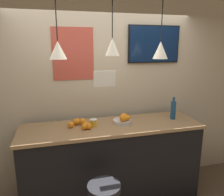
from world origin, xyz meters
name	(u,v)px	position (x,y,z in m)	size (l,w,h in m)	color
back_wall	(104,91)	(0.00, 1.19, 1.45)	(8.00, 0.06, 2.90)	beige
service_counter	(112,164)	(0.00, 0.74, 0.55)	(2.28, 0.67, 1.10)	black
fruit_bowl	(123,120)	(0.14, 0.73, 1.16)	(0.24, 0.24, 0.14)	beige
orange_pile	(81,124)	(-0.39, 0.78, 1.14)	(0.28, 0.28, 0.09)	orange
juice_bottle	(173,110)	(0.86, 0.75, 1.23)	(0.07, 0.07, 0.30)	navy
spread_jar	(93,123)	(-0.23, 0.75, 1.15)	(0.09, 0.09, 0.09)	gold
pendant_lamp_left	(58,50)	(-0.62, 0.72, 2.03)	(0.19, 0.19, 0.87)	black
pendant_lamp_middle	(112,46)	(0.00, 0.72, 2.07)	(0.17, 0.17, 0.84)	black
pendant_lamp_right	(160,50)	(0.62, 0.72, 2.03)	(0.19, 0.19, 0.89)	black
mounted_tv	(154,44)	(0.72, 1.13, 2.10)	(0.77, 0.04, 0.52)	black
hanging_menu_board	(105,79)	(-0.15, 0.48, 1.73)	(0.24, 0.01, 0.17)	silver
wall_poster	(73,54)	(-0.41, 1.15, 1.97)	(0.53, 0.01, 0.68)	#C64C3D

